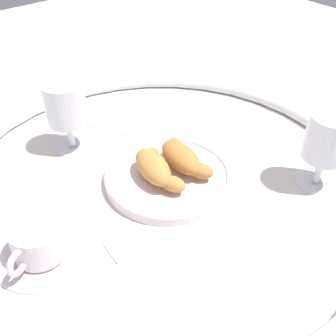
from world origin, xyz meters
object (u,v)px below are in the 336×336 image
(croissant_large, at_px, (156,168))
(sugar_packet, at_px, (120,247))
(pastry_plate, at_px, (168,176))
(juice_glass_right, at_px, (328,140))
(croissant_small, at_px, (182,157))
(juice_glass_left, at_px, (65,106))
(folded_napkin, at_px, (120,117))
(coffee_cup_near, at_px, (38,245))

(croissant_large, relative_size, sugar_packet, 2.68)
(pastry_plate, relative_size, juice_glass_right, 1.62)
(croissant_small, xyz_separation_m, juice_glass_right, (0.17, 0.17, 0.05))
(croissant_small, distance_m, sugar_packet, 0.20)
(croissant_large, distance_m, juice_glass_right, 0.29)
(croissant_small, bearing_deg, juice_glass_left, -151.68)
(croissant_large, xyz_separation_m, juice_glass_right, (0.17, 0.22, 0.05))
(croissant_small, bearing_deg, sugar_packet, -68.95)
(croissant_small, bearing_deg, folded_napkin, 174.02)
(juice_glass_left, bearing_deg, coffee_cup_near, -38.75)
(coffee_cup_near, distance_m, sugar_packet, 0.12)
(juice_glass_right, distance_m, sugar_packet, 0.38)
(folded_napkin, bearing_deg, pastry_plate, -13.38)
(pastry_plate, relative_size, folded_napkin, 2.06)
(juice_glass_left, relative_size, juice_glass_right, 1.00)
(croissant_large, bearing_deg, pastry_plate, 85.56)
(pastry_plate, distance_m, juice_glass_right, 0.28)
(juice_glass_right, bearing_deg, folded_napkin, -160.51)
(croissant_large, height_order, juice_glass_left, juice_glass_left)
(juice_glass_right, height_order, folded_napkin, juice_glass_right)
(juice_glass_right, relative_size, folded_napkin, 1.27)
(pastry_plate, xyz_separation_m, juice_glass_right, (0.17, 0.20, 0.08))
(croissant_large, height_order, folded_napkin, croissant_large)
(croissant_small, distance_m, folded_napkin, 0.24)
(coffee_cup_near, bearing_deg, folded_napkin, 128.51)
(juice_glass_left, xyz_separation_m, folded_napkin, (-0.03, 0.13, -0.09))
(croissant_large, xyz_separation_m, sugar_packet, (0.08, -0.13, -0.04))
(pastry_plate, bearing_deg, folded_napkin, 166.62)
(juice_glass_right, xyz_separation_m, folded_napkin, (-0.40, -0.14, -0.09))
(coffee_cup_near, relative_size, sugar_packet, 2.72)
(coffee_cup_near, relative_size, folded_napkin, 1.24)
(sugar_packet, xyz_separation_m, folded_napkin, (-0.31, 0.21, -0.00))
(croissant_small, height_order, coffee_cup_near, croissant_small)
(pastry_plate, relative_size, juice_glass_left, 1.62)
(juice_glass_left, relative_size, folded_napkin, 1.27)
(pastry_plate, distance_m, folded_napkin, 0.24)
(coffee_cup_near, relative_size, juice_glass_right, 0.97)
(coffee_cup_near, bearing_deg, juice_glass_right, 70.41)
(juice_glass_left, height_order, juice_glass_right, same)
(croissant_large, xyz_separation_m, juice_glass_left, (-0.20, -0.06, 0.05))
(croissant_small, relative_size, juice_glass_right, 0.97)
(pastry_plate, height_order, juice_glass_left, juice_glass_left)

